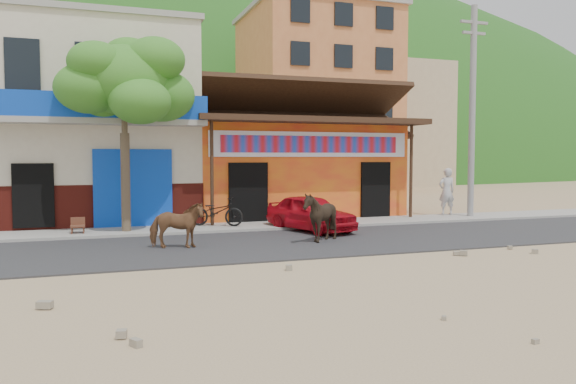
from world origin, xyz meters
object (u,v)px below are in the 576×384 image
object	(u,v)px
tree	(125,133)
cow_dark	(320,217)
red_car	(310,213)
pedestrian	(447,191)
cafe_chair_right	(78,219)
utility_pole	(472,112)
cow_tan	(177,225)
scooter	(216,212)

from	to	relation	value
tree	cow_dark	distance (m)	6.55
red_car	pedestrian	bearing A→B (deg)	0.14
tree	red_car	world-z (taller)	tree
tree	cafe_chair_right	distance (m)	2.92
utility_pole	pedestrian	xyz separation A→B (m)	(-0.60, 0.70, -3.08)
cow_tan	cow_dark	distance (m)	3.93
cow_tan	red_car	bearing A→B (deg)	-50.98
cow_dark	cow_tan	bearing A→B (deg)	-86.48
cow_dark	tree	bearing A→B (deg)	-119.05
cow_dark	pedestrian	distance (m)	8.45
cow_tan	cafe_chair_right	distance (m)	4.10
utility_pole	red_car	distance (m)	8.14
cow_tan	pedestrian	distance (m)	11.92
pedestrian	cafe_chair_right	world-z (taller)	pedestrian
red_car	scooter	bearing A→B (deg)	131.67
tree	cow_dark	size ratio (longest dim) A/B	4.33
cafe_chair_right	cow_dark	bearing A→B (deg)	-27.59
utility_pole	cow_tan	world-z (taller)	utility_pole
scooter	cafe_chair_right	xyz separation A→B (m)	(-4.28, -0.38, -0.04)
utility_pole	cow_dark	size ratio (longest dim) A/B	5.77
utility_pole	red_car	size ratio (longest dim) A/B	2.36
tree	utility_pole	distance (m)	12.84
utility_pole	red_car	bearing A→B (deg)	-168.51
scooter	pedestrian	world-z (taller)	pedestrian
pedestrian	utility_pole	bearing A→B (deg)	137.08
cafe_chair_right	cow_tan	bearing A→B (deg)	-52.30
utility_pole	cow_tan	bearing A→B (deg)	-163.24
utility_pole	cafe_chair_right	world-z (taller)	utility_pole
utility_pole	cow_dark	xyz separation A→B (m)	(-7.80, -3.70, -3.39)
cow_tan	cow_dark	bearing A→B (deg)	-77.97
tree	cow_tan	size ratio (longest dim) A/B	4.22
tree	cow_tan	xyz separation A→B (m)	(1.07, -3.33, -2.48)
scooter	pedestrian	bearing A→B (deg)	-58.10
pedestrian	cafe_chair_right	size ratio (longest dim) A/B	2.10
utility_pole	pedestrian	size ratio (longest dim) A/B	4.36
tree	pedestrian	size ratio (longest dim) A/B	3.27
tree	cow_dark	xyz separation A→B (m)	(5.00, -3.50, -2.39)
utility_pole	cow_tan	distance (m)	12.74
red_car	pedestrian	distance (m)	6.97
scooter	cow_dark	bearing A→B (deg)	-122.70
cow_tan	scooter	size ratio (longest dim) A/B	0.79
utility_pole	cow_dark	distance (m)	9.27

